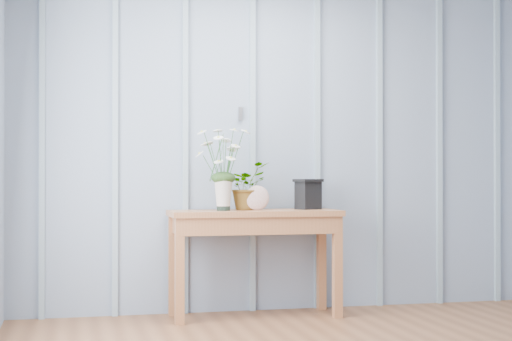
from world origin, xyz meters
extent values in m
cube|color=#8696AD|center=(0.00, 2.25, 1.25)|extent=(4.00, 0.01, 2.50)
cube|color=#B3B3B8|center=(-0.34, 2.23, 1.45)|extent=(0.03, 0.01, 0.10)
cube|color=#879FAD|center=(-1.75, 2.23, 1.25)|extent=(0.04, 0.03, 2.50)
cube|color=#879FAD|center=(-1.25, 2.23, 1.25)|extent=(0.04, 0.03, 2.50)
cube|color=#879FAD|center=(-0.75, 2.23, 1.25)|extent=(0.04, 0.03, 2.50)
cube|color=#879FAD|center=(-0.25, 2.23, 1.25)|extent=(0.04, 0.03, 2.50)
cube|color=#879FAD|center=(0.25, 2.23, 1.25)|extent=(0.04, 0.03, 2.50)
cube|color=#879FAD|center=(0.75, 2.23, 1.25)|extent=(0.04, 0.03, 2.50)
cube|color=#879FAD|center=(1.25, 2.23, 1.25)|extent=(0.04, 0.03, 2.50)
cube|color=#879FAD|center=(1.75, 2.23, 1.25)|extent=(0.04, 0.03, 2.50)
cube|color=#975B35|center=(-0.29, 1.99, 0.73)|extent=(1.20, 0.45, 0.04)
cube|color=#975B35|center=(-0.29, 1.99, 0.65)|extent=(1.13, 0.42, 0.12)
cube|color=#975B35|center=(-0.85, 1.81, 0.35)|extent=(0.06, 0.06, 0.71)
cube|color=#975B35|center=(0.26, 1.81, 0.35)|extent=(0.06, 0.06, 0.71)
cube|color=#975B35|center=(-0.85, 2.17, 0.35)|extent=(0.06, 0.06, 0.71)
cube|color=#975B35|center=(0.26, 2.17, 0.35)|extent=(0.06, 0.06, 0.71)
cylinder|color=black|center=(-0.52, 1.96, 0.78)|extent=(0.09, 0.09, 0.06)
cone|color=beige|center=(-0.52, 1.96, 0.87)|extent=(0.15, 0.15, 0.22)
ellipsoid|color=#1E3C17|center=(-0.52, 1.96, 0.98)|extent=(0.17, 0.14, 0.09)
imported|color=#1E3C17|center=(-0.34, 2.06, 0.92)|extent=(0.40, 0.40, 0.34)
ellipsoid|color=#8F4E57|center=(-0.28, 1.97, 0.84)|extent=(0.17, 0.05, 0.17)
cube|color=black|center=(0.12, 2.05, 0.85)|extent=(0.19, 0.17, 0.20)
cube|color=black|center=(0.12, 2.05, 0.96)|extent=(0.22, 0.20, 0.02)
camera|label=1|loc=(-1.55, -3.39, 0.98)|focal=55.00mm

